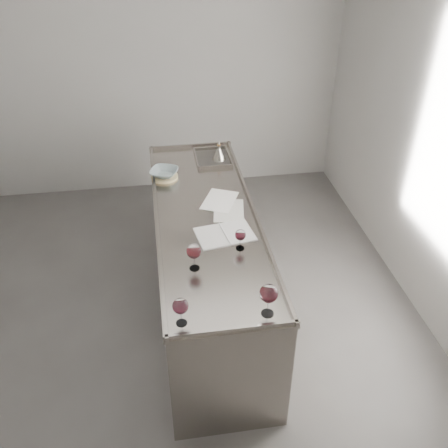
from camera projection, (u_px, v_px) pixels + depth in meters
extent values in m
cube|color=#4B4846|center=(151.00, 341.00, 3.97)|extent=(4.50, 5.00, 0.02)
cube|color=#9B9996|center=(132.00, 69.00, 5.22)|extent=(4.50, 0.02, 2.80)
cube|color=gray|center=(207.00, 265.00, 4.01)|extent=(0.75, 2.40, 0.92)
cube|color=gray|center=(206.00, 217.00, 3.75)|extent=(0.77, 2.42, 0.02)
cube|color=gray|center=(233.00, 330.00, 2.76)|extent=(0.77, 0.02, 0.03)
cube|color=gray|center=(190.00, 146.00, 4.70)|extent=(0.77, 0.02, 0.03)
cube|color=gray|center=(157.00, 218.00, 3.69)|extent=(0.02, 2.42, 0.03)
cube|color=gray|center=(254.00, 210.00, 3.78)|extent=(0.02, 2.42, 0.03)
cube|color=#595654|center=(213.00, 159.00, 4.52)|extent=(0.30, 0.38, 0.01)
cylinder|color=white|center=(182.00, 323.00, 2.82)|extent=(0.06, 0.06, 0.00)
cylinder|color=white|center=(181.00, 317.00, 2.80)|extent=(0.01, 0.01, 0.09)
ellipsoid|color=white|center=(180.00, 306.00, 2.75)|extent=(0.09, 0.09, 0.10)
cylinder|color=#330710|center=(181.00, 309.00, 2.76)|extent=(0.07, 0.07, 0.02)
cylinder|color=white|center=(195.00, 268.00, 3.23)|extent=(0.07, 0.07, 0.00)
cylinder|color=white|center=(194.00, 262.00, 3.20)|extent=(0.01, 0.01, 0.09)
ellipsoid|color=white|center=(194.00, 251.00, 3.15)|extent=(0.10, 0.10, 0.10)
cylinder|color=#3A070C|center=(194.00, 254.00, 3.16)|extent=(0.07, 0.07, 0.02)
cylinder|color=white|center=(267.00, 313.00, 2.89)|extent=(0.08, 0.08, 0.00)
cylinder|color=white|center=(268.00, 306.00, 2.86)|extent=(0.01, 0.01, 0.10)
ellipsoid|color=white|center=(269.00, 293.00, 2.80)|extent=(0.11, 0.11, 0.11)
cylinder|color=#33070C|center=(269.00, 297.00, 2.81)|extent=(0.08, 0.08, 0.02)
cylinder|color=white|center=(240.00, 248.00, 3.40)|extent=(0.06, 0.06, 0.00)
cylinder|color=white|center=(240.00, 243.00, 3.38)|extent=(0.01, 0.01, 0.07)
ellipsoid|color=white|center=(240.00, 235.00, 3.34)|extent=(0.07, 0.07, 0.08)
cylinder|color=#3B0811|center=(240.00, 237.00, 3.35)|extent=(0.05, 0.05, 0.02)
cube|color=white|center=(211.00, 237.00, 3.51)|extent=(0.23, 0.30, 0.01)
cube|color=white|center=(238.00, 232.00, 3.56)|extent=(0.23, 0.30, 0.01)
cylinder|color=white|center=(225.00, 234.00, 3.53)|extent=(0.05, 0.27, 0.01)
cube|color=silver|center=(229.00, 210.00, 3.80)|extent=(0.27, 0.36, 0.00)
cube|color=white|center=(220.00, 200.00, 3.91)|extent=(0.35, 0.40, 0.00)
cylinder|color=#CAB683|center=(165.00, 177.00, 4.22)|extent=(0.26, 0.26, 0.02)
imported|color=gray|center=(164.00, 173.00, 4.20)|extent=(0.30, 0.30, 0.06)
cone|color=#A9A396|center=(219.00, 154.00, 4.48)|extent=(0.13, 0.13, 0.11)
cylinder|color=#A9A396|center=(219.00, 147.00, 4.44)|extent=(0.02, 0.02, 0.03)
cylinder|color=#966229|center=(219.00, 145.00, 4.43)|extent=(0.03, 0.03, 0.01)
cone|color=#A9A396|center=(219.00, 142.00, 4.41)|extent=(0.02, 0.02, 0.04)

